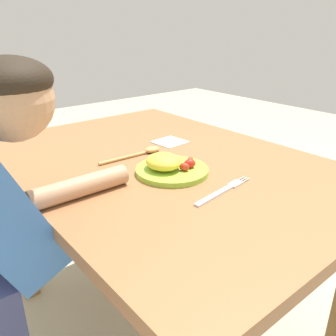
% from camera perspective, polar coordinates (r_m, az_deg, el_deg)
% --- Properties ---
extents(ground_plane, '(8.00, 8.00, 0.00)m').
position_cam_1_polar(ground_plane, '(1.53, -0.88, -24.30)').
color(ground_plane, '#A8A790').
extents(dining_table, '(1.22, 0.86, 0.71)m').
position_cam_1_polar(dining_table, '(1.17, -1.05, -3.19)').
color(dining_table, '#956039').
rests_on(dining_table, ground_plane).
extents(plate, '(0.21, 0.21, 0.06)m').
position_cam_1_polar(plate, '(1.02, 0.22, 0.20)').
color(plate, '#90C138').
rests_on(plate, dining_table).
extents(fork, '(0.05, 0.23, 0.01)m').
position_cam_1_polar(fork, '(0.92, 8.92, -3.73)').
color(fork, silver).
rests_on(fork, dining_table).
extents(spoon, '(0.04, 0.23, 0.02)m').
position_cam_1_polar(spoon, '(1.18, -4.03, 2.63)').
color(spoon, tan).
rests_on(spoon, dining_table).
extents(person, '(0.18, 0.47, 1.06)m').
position_cam_1_polar(person, '(0.92, -25.41, -13.83)').
color(person, '#3D416E').
rests_on(person, ground_plane).
extents(napkin, '(0.11, 0.11, 0.00)m').
position_cam_1_polar(napkin, '(1.30, 0.33, 4.26)').
color(napkin, white).
rests_on(napkin, dining_table).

